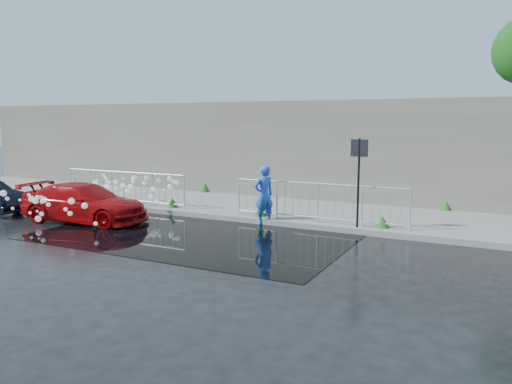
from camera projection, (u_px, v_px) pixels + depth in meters
ground at (157, 241)px, 12.37m from camera, size 90.00×90.00×0.00m
pavement at (250, 207)px, 16.77m from camera, size 30.00×4.00×0.15m
curb at (219, 217)px, 15.00m from camera, size 30.00×0.25×0.16m
retaining_wall at (277, 149)px, 18.45m from camera, size 30.00×0.60×3.50m
puddle at (196, 234)px, 13.02m from camera, size 8.00×5.00×0.01m
sign_post at (359, 168)px, 12.98m from camera, size 0.45×0.06×2.50m
railing_left at (124, 186)px, 17.01m from camera, size 5.05×0.05×1.10m
railing_right at (318, 201)px, 13.88m from camera, size 5.05×0.05×1.10m
weeds at (233, 201)px, 16.47m from camera, size 12.17×3.93×0.38m
water_spray at (108, 192)px, 15.64m from camera, size 3.69×5.36×1.03m
red_car at (84, 203)px, 14.63m from camera, size 4.03×1.99×1.13m
person at (264, 195)px, 14.22m from camera, size 0.67×0.74×1.70m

